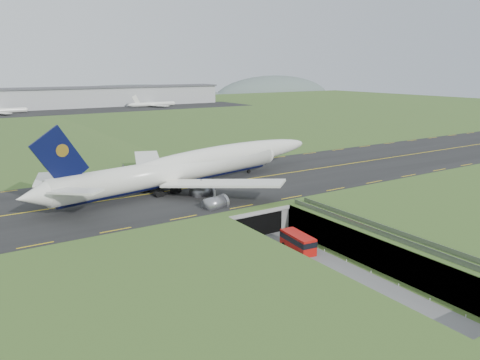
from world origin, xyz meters
TOP-DOWN VIEW (x-y plane):
  - ground at (0.00, 0.00)m, footprint 900.00×900.00m
  - airfield_deck at (0.00, 0.00)m, footprint 800.00×800.00m
  - trench_road at (0.00, -7.50)m, footprint 12.00×75.00m
  - taxiway at (0.00, 33.00)m, footprint 800.00×44.00m
  - tunnel_portal at (0.00, 16.71)m, footprint 17.00×22.30m
  - guideway at (11.00, -19.11)m, footprint 3.00×53.00m
  - jumbo_jet at (-1.28, 34.98)m, footprint 87.55×56.79m
  - shuttle_tram at (1.89, -2.66)m, footprint 4.06×8.87m
  - cargo_terminal at (-0.05, 299.41)m, footprint 320.00×67.00m
  - distant_hills at (64.38, 430.00)m, footprint 700.00×91.00m

SIDE VIEW (x-z plane):
  - distant_hills at x=64.38m, z-range -34.00..26.00m
  - ground at x=0.00m, z-range 0.00..0.00m
  - trench_road at x=0.00m, z-range 0.00..0.20m
  - shuttle_tram at x=1.89m, z-range 0.16..3.64m
  - airfield_deck at x=0.00m, z-range 0.00..6.00m
  - tunnel_portal at x=0.00m, z-range 0.33..6.33m
  - guideway at x=11.00m, z-range 1.80..8.85m
  - taxiway at x=0.00m, z-range 6.00..6.18m
  - jumbo_jet at x=-1.28m, z-range 1.56..20.72m
  - cargo_terminal at x=-0.05m, z-range 6.16..21.76m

